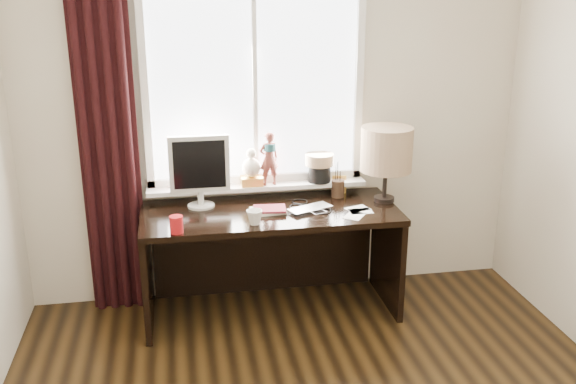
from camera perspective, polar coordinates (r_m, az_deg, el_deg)
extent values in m
cube|color=beige|center=(4.47, -1.07, 6.70)|extent=(3.50, 0.00, 2.60)
imported|color=silver|center=(4.25, 1.98, -1.50)|extent=(0.35, 0.29, 0.02)
imported|color=white|center=(4.00, -3.00, -2.21)|extent=(0.13, 0.13, 0.10)
cylinder|color=#A61013|center=(3.92, -9.90, -2.86)|extent=(0.08, 0.08, 0.11)
cube|color=white|center=(4.40, -3.01, 9.14)|extent=(1.40, 0.02, 1.30)
cube|color=silver|center=(4.52, -2.83, 1.24)|extent=(1.50, 0.05, 0.05)
cube|color=silver|center=(4.34, -12.60, 8.61)|extent=(0.05, 0.05, 1.40)
cube|color=silver|center=(4.52, 6.31, 9.31)|extent=(0.05, 0.05, 1.40)
cube|color=silver|center=(4.37, -2.96, 9.09)|extent=(0.03, 0.05, 1.30)
cube|color=silver|center=(4.48, -2.74, 0.57)|extent=(1.52, 0.18, 0.03)
cylinder|color=#650706|center=(4.38, -8.20, 1.69)|extent=(0.13, 0.13, 0.22)
cube|color=gold|center=(4.45, -3.25, 1.01)|extent=(0.15, 0.12, 0.06)
sphere|color=beige|center=(4.42, -3.27, 2.19)|extent=(0.13, 0.13, 0.13)
sphere|color=beige|center=(4.39, -3.29, 3.44)|extent=(0.07, 0.07, 0.07)
imported|color=brown|center=(4.41, -1.66, 3.01)|extent=(0.15, 0.11, 0.38)
cylinder|color=#1E4C51|center=(4.38, -1.65, 4.02)|extent=(0.10, 0.10, 0.05)
cylinder|color=black|center=(4.51, 2.80, 1.68)|extent=(0.16, 0.16, 0.12)
cylinder|color=#8C6B4C|center=(4.48, 2.82, 2.90)|extent=(0.20, 0.20, 0.08)
cube|color=black|center=(4.40, -15.59, 3.49)|extent=(0.38, 0.05, 2.25)
cylinder|color=black|center=(4.39, -17.42, 2.94)|extent=(0.06, 0.06, 2.20)
cylinder|color=black|center=(4.38, -16.25, 3.01)|extent=(0.06, 0.06, 2.20)
cylinder|color=black|center=(4.37, -15.08, 3.09)|extent=(0.06, 0.06, 2.20)
cylinder|color=black|center=(4.36, -13.91, 3.16)|extent=(0.06, 0.06, 2.20)
cube|color=black|center=(4.26, -1.56, -1.88)|extent=(1.70, 0.70, 0.04)
cube|color=black|center=(4.37, -12.41, -7.12)|extent=(0.04, 0.64, 0.71)
cube|color=black|center=(4.59, 8.82, -5.61)|extent=(0.04, 0.64, 0.71)
cube|color=black|center=(4.71, -2.14, -4.76)|extent=(1.60, 0.03, 0.71)
cylinder|color=beige|center=(4.36, -7.73, -1.20)|extent=(0.18, 0.18, 0.01)
cylinder|color=beige|center=(4.34, -7.76, -0.49)|extent=(0.04, 0.04, 0.10)
cube|color=beige|center=(4.27, -7.90, 2.50)|extent=(0.40, 0.04, 0.38)
cube|color=black|center=(4.24, -7.88, 2.41)|extent=(0.34, 0.01, 0.32)
cube|color=beige|center=(4.22, -1.80, -1.67)|extent=(0.23, 0.18, 0.02)
cube|color=maroon|center=(4.21, -1.65, -1.50)|extent=(0.22, 0.17, 0.01)
cylinder|color=black|center=(4.51, 4.45, 0.31)|extent=(0.09, 0.09, 0.12)
cylinder|color=black|center=(4.50, 4.25, 0.94)|extent=(0.01, 0.01, 0.22)
cylinder|color=black|center=(4.49, 4.63, 0.71)|extent=(0.01, 0.01, 0.19)
cylinder|color=black|center=(4.50, 4.42, 1.15)|extent=(0.01, 0.01, 0.25)
cylinder|color=black|center=(4.52, 4.64, 0.67)|extent=(0.01, 0.01, 0.17)
cube|color=gold|center=(4.58, 4.57, 0.68)|extent=(0.10, 0.03, 0.13)
cube|color=#996633|center=(4.57, 4.61, 0.63)|extent=(0.08, 0.02, 0.10)
cylinder|color=black|center=(4.47, 8.53, -0.62)|extent=(0.14, 0.14, 0.03)
cylinder|color=black|center=(4.43, 8.61, 0.91)|extent=(0.03, 0.03, 0.22)
cylinder|color=tan|center=(4.37, 8.76, 3.79)|extent=(0.35, 0.35, 0.30)
cube|color=white|center=(4.30, 6.23, -1.50)|extent=(0.18, 0.15, 0.00)
cube|color=white|center=(4.26, 6.46, -1.71)|extent=(0.15, 0.12, 0.00)
cube|color=white|center=(4.17, 5.92, -2.11)|extent=(0.18, 0.19, 0.00)
torus|color=black|center=(4.24, 3.02, -1.69)|extent=(0.18, 0.18, 0.01)
torus|color=black|center=(4.40, 1.07, -0.87)|extent=(0.14, 0.14, 0.01)
torus|color=black|center=(4.31, 0.76, -1.31)|extent=(0.12, 0.12, 0.01)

